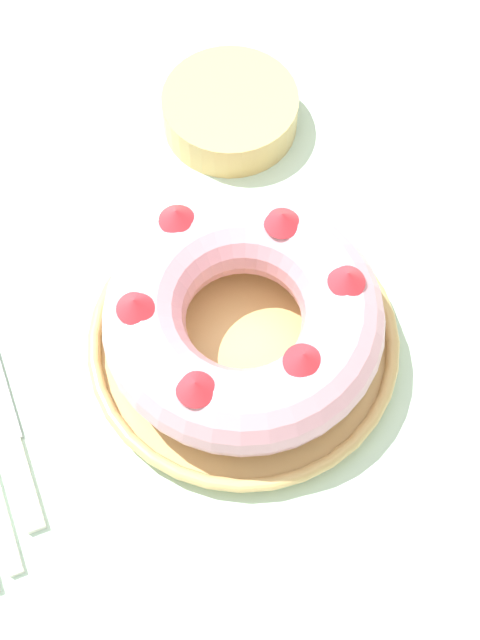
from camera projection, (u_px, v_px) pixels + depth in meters
The scene contains 6 objects.
ground_plane at pixel (240, 532), 1.51m from camera, with size 8.00×8.00×0.00m, color gray.
dining_table at pixel (240, 382), 0.92m from camera, with size 1.13×1.03×0.76m.
serving_dish at pixel (240, 343), 0.81m from camera, with size 0.28×0.28×0.02m.
bundt_cake at pixel (240, 319), 0.77m from camera, with size 0.25×0.25×0.09m.
cake_knife at pixel (12, 444), 0.78m from camera, with size 0.02×0.19×0.01m.
side_bowl at pixel (230, 111), 0.92m from camera, with size 0.14×0.14×0.04m, color tan.
Camera 1 is at (-0.13, -0.33, 1.51)m, focal length 50.00 mm.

